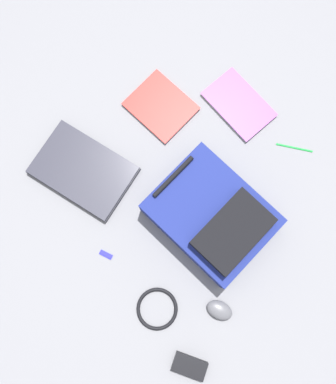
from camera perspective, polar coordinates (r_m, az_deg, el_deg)
ground_plane at (r=1.51m, az=1.82°, el=-0.75°), size 3.41×3.41×0.00m
backpack at (r=1.44m, az=6.35°, el=-3.61°), size 0.37×0.45×0.17m
laptop at (r=1.55m, az=-11.92°, el=3.04°), size 0.26×0.37×0.03m
book_comic at (r=1.60m, az=-1.02°, el=12.05°), size 0.23×0.26×0.01m
book_red at (r=1.63m, az=9.99°, el=12.11°), size 0.22×0.29×0.02m
computer_mouse at (r=1.49m, az=7.32°, el=-16.27°), size 0.08×0.10×0.03m
cable_coil at (r=1.49m, az=-1.56°, el=-16.23°), size 0.15×0.15×0.01m
power_brick at (r=1.52m, az=3.07°, el=-23.42°), size 0.09×0.13×0.03m
pen_black at (r=1.63m, az=17.50°, el=6.03°), size 0.06×0.13×0.01m
usb_stick at (r=1.50m, az=-8.79°, el=-8.76°), size 0.03×0.05×0.01m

